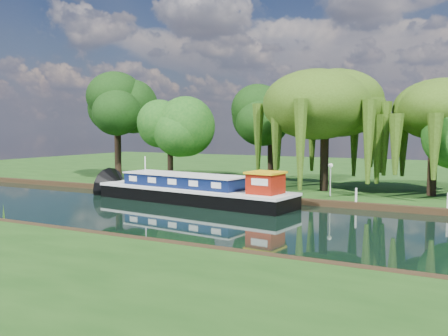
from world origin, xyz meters
The scene contains 12 objects.
ground centered at (0.00, 0.00, 0.00)m, with size 120.00×120.00×0.00m, color black.
far_bank centered at (0.00, 34.00, 0.23)m, with size 120.00×52.00×0.45m, color #173B10.
dutch_barge centered at (-8.59, 5.23, 0.87)m, with size 17.03×5.73×3.53m.
red_dinghy centered at (-7.24, 6.90, 0.00)m, with size 2.52×3.53×0.73m, color maroon.
willow_left centered at (-0.93, 13.58, 7.45)m, with size 8.05×8.05×9.64m.
willow_right centered at (7.38, 14.56, 6.47)m, with size 6.78×6.78×8.25m.
tree_far_left centered at (-15.68, 12.42, 5.89)m, with size 4.93×4.93×7.94m.
tree_far_back centered at (-23.55, 14.13, 7.43)m, with size 5.96×5.96×10.02m.
tree_far_mid centered at (-7.80, 18.35, 6.46)m, with size 5.33×5.33×8.73m.
lamppost centered at (0.50, 10.50, 2.42)m, with size 0.36×0.36×2.56m.
mooring_posts centered at (-0.50, 8.40, 0.95)m, with size 19.16×0.16×1.00m.
reeds_near centered at (6.87, -7.57, 0.55)m, with size 33.70×1.50×1.10m.
Camera 1 is at (11.35, -27.10, 5.71)m, focal length 40.00 mm.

